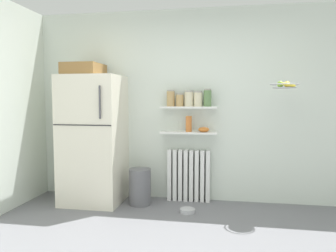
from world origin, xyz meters
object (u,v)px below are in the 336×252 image
at_px(radiator, 189,175).
at_px(trash_bin, 140,187).
at_px(hanging_fruit_basket, 285,85).
at_px(storage_jar_0, 171,98).
at_px(refrigerator, 93,137).
at_px(vase, 189,124).
at_px(pet_food_bowl, 187,211).
at_px(storage_jar_3, 198,99).
at_px(storage_jar_2, 189,99).
at_px(shelf_bowl, 204,129).
at_px(storage_jar_4, 207,98).
at_px(storage_jar_1, 180,100).

distance_m(radiator, trash_bin, 0.68).
bearing_deg(hanging_fruit_basket, storage_jar_0, 167.73).
xyz_separation_m(refrigerator, vase, (1.26, 0.24, 0.17)).
height_order(refrigerator, trash_bin, refrigerator).
bearing_deg(pet_food_bowl, storage_jar_3, 79.56).
relative_size(storage_jar_2, hanging_fruit_basket, 0.65).
height_order(radiator, shelf_bowl, shelf_bowl).
relative_size(pet_food_bowl, hanging_fruit_basket, 0.56).
xyz_separation_m(radiator, trash_bin, (-0.62, -0.27, -0.11)).
xyz_separation_m(storage_jar_4, trash_bin, (-0.86, -0.24, -1.17)).
bearing_deg(storage_jar_0, refrigerator, -166.79).
bearing_deg(vase, hanging_fruit_basket, -14.77).
bearing_deg(storage_jar_0, storage_jar_3, -0.00).
distance_m(storage_jar_3, hanging_fruit_basket, 1.09).
bearing_deg(radiator, storage_jar_4, -6.96).
bearing_deg(refrigerator, shelf_bowl, 9.25).
distance_m(storage_jar_1, shelf_bowl, 0.51).
height_order(storage_jar_3, storage_jar_4, storage_jar_4).
bearing_deg(vase, storage_jar_1, 180.00).
distance_m(storage_jar_1, trash_bin, 1.27).
distance_m(storage_jar_1, pet_food_bowl, 1.44).
relative_size(storage_jar_3, shelf_bowl, 1.38).
distance_m(trash_bin, pet_food_bowl, 0.72).
xyz_separation_m(storage_jar_1, trash_bin, (-0.50, -0.24, -1.14)).
bearing_deg(shelf_bowl, storage_jar_2, -180.00).
height_order(storage_jar_0, vase, storage_jar_0).
relative_size(vase, shelf_bowl, 1.43).
xyz_separation_m(storage_jar_0, hanging_fruit_basket, (1.40, -0.31, 0.15)).
bearing_deg(storage_jar_4, radiator, 173.04).
bearing_deg(storage_jar_4, storage_jar_0, 180.00).
xyz_separation_m(refrigerator, storage_jar_3, (1.38, 0.24, 0.51)).
height_order(storage_jar_3, shelf_bowl, storage_jar_3).
relative_size(storage_jar_0, storage_jar_4, 0.95).
distance_m(shelf_bowl, hanging_fruit_basket, 1.15).
bearing_deg(storage_jar_4, refrigerator, -171.02).
xyz_separation_m(storage_jar_0, storage_jar_4, (0.49, -0.00, 0.01)).
bearing_deg(storage_jar_1, radiator, 13.72).
height_order(storage_jar_4, hanging_fruit_basket, hanging_fruit_basket).
height_order(vase, pet_food_bowl, vase).
xyz_separation_m(refrigerator, hanging_fruit_basket, (2.42, -0.07, 0.67)).
xyz_separation_m(refrigerator, storage_jar_0, (1.01, 0.24, 0.52)).
distance_m(vase, pet_food_bowl, 1.13).
xyz_separation_m(storage_jar_3, storage_jar_4, (0.12, 0.00, 0.01)).
distance_m(vase, trash_bin, 1.06).
height_order(vase, trash_bin, vase).
distance_m(refrigerator, hanging_fruit_basket, 2.51).
distance_m(storage_jar_2, storage_jar_4, 0.25).
xyz_separation_m(storage_jar_3, pet_food_bowl, (-0.08, -0.45, -1.37)).
height_order(storage_jar_4, pet_food_bowl, storage_jar_4).
bearing_deg(storage_jar_1, hanging_fruit_basket, -13.40).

